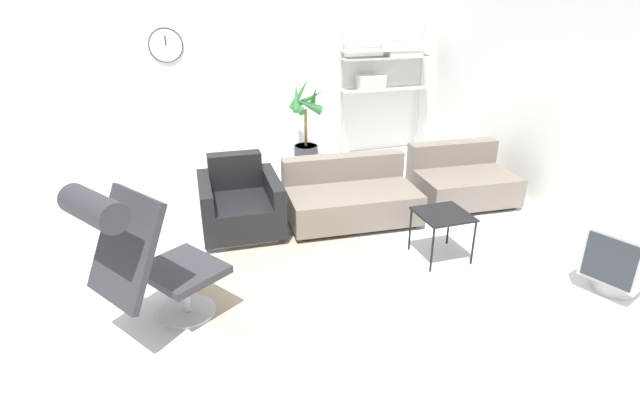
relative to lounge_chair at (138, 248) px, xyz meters
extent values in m
plane|color=silver|center=(1.39, 0.56, -0.72)|extent=(12.00, 12.00, 0.00)
cube|color=silver|center=(1.39, 3.70, 0.68)|extent=(12.00, 0.06, 2.80)
cylinder|color=black|center=(0.41, 3.66, 0.95)|extent=(0.43, 0.01, 0.43)
cylinder|color=white|center=(0.41, 3.65, 0.95)|extent=(0.40, 0.02, 0.40)
cube|color=black|center=(0.41, 3.64, 1.01)|extent=(0.01, 0.01, 0.12)
cube|color=silver|center=(4.38, 0.56, 0.68)|extent=(0.06, 12.00, 2.80)
cylinder|color=tan|center=(1.27, 0.38, -0.72)|extent=(1.81, 1.81, 0.01)
cylinder|color=#BCBCC1|center=(0.27, 0.18, -0.71)|extent=(0.61, 0.61, 0.02)
cylinder|color=#BCBCC1|center=(0.27, 0.18, -0.53)|extent=(0.06, 0.06, 0.33)
cube|color=#2D2D33|center=(0.27, 0.18, -0.33)|extent=(0.74, 0.76, 0.06)
cube|color=#2D2D33|center=(-0.08, -0.05, 0.04)|extent=(0.62, 0.68, 0.71)
cylinder|color=#2D2D33|center=(-0.21, -0.14, 0.39)|extent=(0.45, 0.55, 0.20)
cube|color=silver|center=(0.92, 1.46, -0.69)|extent=(0.69, 0.73, 0.06)
cube|color=black|center=(0.92, 1.46, -0.50)|extent=(0.60, 0.88, 0.31)
cube|color=black|center=(0.93, 1.80, -0.16)|extent=(0.57, 0.20, 0.38)
cube|color=black|center=(1.26, 1.44, -0.40)|extent=(0.16, 0.86, 0.52)
cube|color=black|center=(0.58, 1.47, -0.40)|extent=(0.16, 0.86, 0.52)
cube|color=black|center=(2.10, 1.36, -0.69)|extent=(1.29, 0.79, 0.05)
cube|color=#70665B|center=(2.10, 1.36, -0.51)|extent=(1.43, 0.93, 0.32)
cube|color=#70665B|center=(2.13, 1.68, -0.21)|extent=(1.39, 0.29, 0.28)
cube|color=black|center=(3.55, 1.44, -0.69)|extent=(1.04, 0.78, 0.05)
cube|color=#70665B|center=(3.55, 1.44, -0.51)|extent=(1.16, 0.91, 0.32)
cube|color=#70665B|center=(3.57, 1.76, -0.21)|extent=(1.12, 0.27, 0.28)
cube|color=black|center=(2.62, 0.35, -0.27)|extent=(0.46, 0.46, 0.02)
cylinder|color=black|center=(2.41, 0.14, -0.50)|extent=(0.02, 0.02, 0.44)
cylinder|color=black|center=(2.83, 0.14, -0.50)|extent=(0.02, 0.02, 0.44)
cylinder|color=black|center=(2.41, 0.56, -0.50)|extent=(0.02, 0.02, 0.44)
cylinder|color=black|center=(2.83, 0.56, -0.50)|extent=(0.02, 0.02, 0.44)
cylinder|color=#B7B7B7|center=(3.74, -0.59, -0.65)|extent=(0.34, 0.34, 0.14)
cube|color=#B7B7B7|center=(3.74, -0.59, -0.36)|extent=(0.60, 0.59, 0.45)
cube|color=#282D33|center=(3.52, -0.68, -0.36)|extent=(0.15, 0.37, 0.39)
cylinder|color=#333338|center=(2.14, 3.22, -0.57)|extent=(0.33, 0.33, 0.31)
cylinder|color=#382819|center=(2.14, 3.22, -0.42)|extent=(0.31, 0.31, 0.02)
cylinder|color=brown|center=(2.14, 3.22, -0.16)|extent=(0.04, 0.04, 0.52)
cone|color=#2D6B33|center=(2.25, 3.22, 0.25)|extent=(0.10, 0.31, 0.36)
cone|color=#2D6B33|center=(2.24, 3.39, 0.21)|extent=(0.43, 0.31, 0.30)
cone|color=#2D6B33|center=(2.09, 3.35, 0.29)|extent=(0.37, 0.21, 0.43)
cone|color=#2D6B33|center=(2.02, 3.25, 0.26)|extent=(0.18, 0.34, 0.37)
cone|color=#2D6B33|center=(2.01, 3.18, 0.17)|extent=(0.19, 0.33, 0.23)
cone|color=#2D6B33|center=(2.12, 3.05, 0.19)|extent=(0.40, 0.13, 0.27)
cone|color=#2D6B33|center=(2.20, 3.10, 0.18)|extent=(0.33, 0.24, 0.24)
cylinder|color=#BCBCC1|center=(2.79, 3.59, 0.21)|extent=(0.03, 0.03, 1.86)
cylinder|color=#BCBCC1|center=(4.07, 3.59, 0.21)|extent=(0.03, 0.03, 1.86)
cube|color=silver|center=(3.43, 3.47, 0.26)|extent=(1.34, 0.28, 0.02)
cube|color=silver|center=(3.43, 3.47, 0.71)|extent=(1.34, 0.28, 0.02)
cube|color=silver|center=(3.43, 3.47, 0.81)|extent=(1.34, 0.28, 0.02)
cube|color=beige|center=(3.19, 3.46, 0.37)|extent=(0.39, 0.24, 0.20)
cube|color=silver|center=(3.69, 3.46, 0.81)|extent=(0.52, 0.24, 0.19)
camera|label=1|loc=(0.27, -3.26, 1.66)|focal=28.00mm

